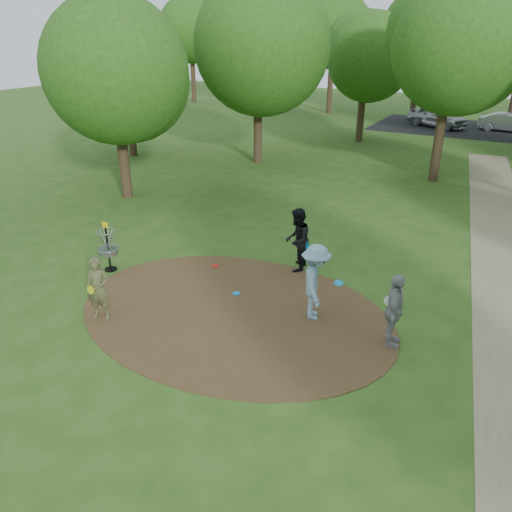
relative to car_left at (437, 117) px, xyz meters
The scene contains 13 objects.
ground 29.65m from the car_left, 88.73° to the right, with size 100.00×100.00×0.00m, color #2D5119.
dirt_clearing 29.65m from the car_left, 88.73° to the right, with size 8.40×8.40×0.02m, color #47301C.
parking_lot 2.78m from the car_left, ahead, with size 14.00×8.00×0.01m, color black.
player_observer_with_disc 31.53m from the car_left, 93.80° to the right, with size 0.71×0.60×1.65m.
player_throwing_with_disc 28.96m from the car_left, 84.96° to the right, with size 1.36×1.45×1.96m.
player_walking_with_disc 26.61m from the car_left, 87.81° to the right, with size 0.92×1.07×1.92m.
player_waiting_with_disc 29.46m from the car_left, 81.11° to the right, with size 0.63×1.10×1.77m.
disc_ground_cyan 28.81m from the car_left, 89.51° to the right, with size 0.22×0.22×0.02m, color #1885C3.
disc_ground_red 27.67m from the car_left, 92.51° to the right, with size 0.22×0.22×0.02m, color red.
car_left is the anchor object (origin of this frame).
car_right 4.71m from the car_left, ahead, with size 1.32×3.78×1.24m, color #929398.
disc_golf_basket 29.59m from the car_left, 97.46° to the right, with size 0.63×0.63×1.54m.
tree_ring 20.78m from the car_left, 81.71° to the right, with size 37.86×45.96×9.58m.
Camera 1 is at (5.86, -9.35, 6.63)m, focal length 35.00 mm.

